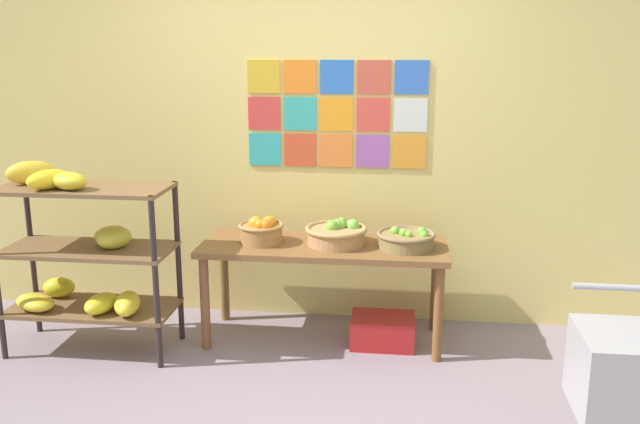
# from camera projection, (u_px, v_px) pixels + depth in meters

# --- Properties ---
(back_wall_with_art) EXTENTS (5.07, 0.07, 2.65)m
(back_wall_with_art) POSITION_uv_depth(u_px,v_px,m) (311.00, 132.00, 4.78)
(back_wall_with_art) COLOR #E7CF74
(back_wall_with_art) RESTS_ON ground
(banana_shelf_unit) EXTENTS (1.05, 0.52, 1.22)m
(banana_shelf_unit) POSITION_uv_depth(u_px,v_px,m) (83.00, 250.00, 4.34)
(banana_shelf_unit) COLOR #2C2223
(banana_shelf_unit) RESTS_ON ground
(display_table) EXTENTS (1.59, 0.61, 0.66)m
(display_table) POSITION_uv_depth(u_px,v_px,m) (324.00, 256.00, 4.52)
(display_table) COLOR brown
(display_table) RESTS_ON ground
(fruit_basket_centre) EXTENTS (0.29, 0.29, 0.18)m
(fruit_basket_centre) POSITION_uv_depth(u_px,v_px,m) (262.00, 231.00, 4.50)
(fruit_basket_centre) COLOR #A87541
(fruit_basket_centre) RESTS_ON display_table
(fruit_basket_right) EXTENTS (0.37, 0.37, 0.13)m
(fruit_basket_right) POSITION_uv_depth(u_px,v_px,m) (406.00, 239.00, 4.40)
(fruit_basket_right) COLOR olive
(fruit_basket_right) RESTS_ON display_table
(fruit_basket_back_left) EXTENTS (0.40, 0.40, 0.16)m
(fruit_basket_back_left) POSITION_uv_depth(u_px,v_px,m) (337.00, 233.00, 4.47)
(fruit_basket_back_left) COLOR tan
(fruit_basket_back_left) RESTS_ON display_table
(produce_crate_under_table) EXTENTS (0.41, 0.29, 0.20)m
(produce_crate_under_table) POSITION_uv_depth(u_px,v_px,m) (383.00, 331.00, 4.54)
(produce_crate_under_table) COLOR #B01F20
(produce_crate_under_table) RESTS_ON ground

